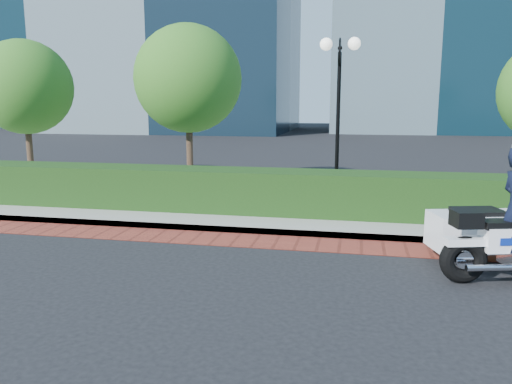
% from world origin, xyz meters
% --- Properties ---
extents(ground, '(120.00, 120.00, 0.00)m').
position_xyz_m(ground, '(0.00, 0.00, 0.00)').
color(ground, black).
rests_on(ground, ground).
extents(brick_strip, '(60.00, 1.00, 0.01)m').
position_xyz_m(brick_strip, '(0.00, 1.50, 0.01)').
color(brick_strip, maroon).
rests_on(brick_strip, ground).
extents(sidewalk, '(60.00, 8.00, 0.15)m').
position_xyz_m(sidewalk, '(0.00, 6.00, 0.07)').
color(sidewalk, gray).
rests_on(sidewalk, ground).
extents(hedge_main, '(18.00, 1.20, 1.00)m').
position_xyz_m(hedge_main, '(0.00, 3.60, 0.65)').
color(hedge_main, black).
rests_on(hedge_main, sidewalk).
extents(lamppost, '(1.02, 0.70, 4.21)m').
position_xyz_m(lamppost, '(1.00, 5.20, 2.96)').
color(lamppost, black).
rests_on(lamppost, sidewalk).
extents(tree_a, '(3.00, 3.00, 4.58)m').
position_xyz_m(tree_a, '(-9.00, 6.50, 3.22)').
color(tree_a, '#332319').
rests_on(tree_a, sidewalk).
extents(tree_b, '(3.20, 3.20, 4.89)m').
position_xyz_m(tree_b, '(-3.50, 6.50, 3.43)').
color(tree_b, '#332319').
rests_on(tree_b, sidewalk).
extents(police_motorcycle, '(2.78, 2.01, 2.25)m').
position_xyz_m(police_motorcycle, '(3.95, 0.46, 0.77)').
color(police_motorcycle, black).
rests_on(police_motorcycle, ground).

